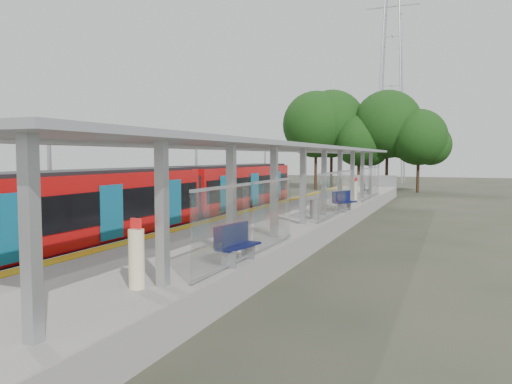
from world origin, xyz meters
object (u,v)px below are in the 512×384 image
info_pillar_near (136,258)px  litter_bin (315,209)px  bench_near (236,243)px  bench_mid (343,201)px  info_pillar_far (355,190)px  train (178,198)px  bench_far (364,189)px

info_pillar_near → litter_bin: (0.46, 14.45, -0.24)m
bench_near → info_pillar_near: (-1.03, -3.43, 0.11)m
info_pillar_near → litter_bin: size_ratio=1.73×
bench_mid → info_pillar_near: size_ratio=1.04×
info_pillar_far → litter_bin: (0.24, -12.14, -0.21)m
train → info_pillar_near: size_ratio=16.45×
train → litter_bin: (6.53, 2.26, -0.57)m
bench_near → bench_far: size_ratio=1.24×
bench_mid → litter_bin: bench_mid is taller
bench_near → bench_mid: 15.28m
bench_mid → info_pillar_far: (-0.81, 7.88, 0.09)m
train → bench_far: bearing=72.9°
bench_far → info_pillar_far: size_ratio=0.89×
train → info_pillar_near: train is taller
train → bench_mid: 9.65m
bench_far → info_pillar_near: bearing=-111.6°
bench_mid → train: bearing=-114.0°
bench_mid → bench_far: (-1.02, 13.19, -0.11)m
bench_near → litter_bin: bearing=102.9°
info_pillar_far → litter_bin: info_pillar_far is taller
litter_bin → bench_far: bearing=91.5°
bench_near → litter_bin: 11.03m
bench_far → litter_bin: size_ratio=1.47×
bench_mid → bench_far: size_ratio=1.23×
bench_near → info_pillar_near: size_ratio=1.05×
info_pillar_near → bench_near: bearing=86.8°
bench_mid → info_pillar_near: 18.74m
info_pillar_far → bench_far: bearing=74.3°
bench_far → info_pillar_far: bearing=-109.2°
bench_far → info_pillar_near: info_pillar_near is taller
bench_near → bench_far: bearing=102.0°
bench_near → bench_mid: size_ratio=1.01×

